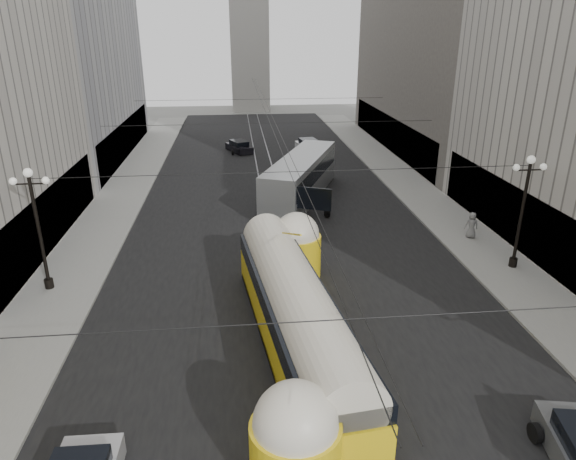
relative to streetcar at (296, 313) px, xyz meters
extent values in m
cube|color=black|center=(0.50, 21.02, -1.79)|extent=(20.00, 85.00, 0.02)
cube|color=gray|center=(-11.50, 24.52, -1.72)|extent=(4.00, 72.00, 0.15)
cube|color=gray|center=(12.50, 24.52, -1.72)|extent=(4.00, 72.00, 0.15)
cube|color=gray|center=(-0.25, 21.02, -1.79)|extent=(0.12, 85.00, 0.04)
cube|color=gray|center=(1.25, 21.02, -1.79)|extent=(0.12, 85.00, 0.04)
cube|color=black|center=(-13.55, 12.52, 0.21)|extent=(0.10, 18.00, 3.60)
cube|color=#999999|center=(-19.50, 36.52, 12.21)|extent=(12.00, 28.00, 28.00)
cube|color=black|center=(-13.55, 36.52, 0.21)|extent=(0.10, 25.20, 3.60)
cube|color=black|center=(14.55, 10.52, 0.21)|extent=(0.10, 18.00, 3.60)
cube|color=black|center=(14.55, 36.52, 0.21)|extent=(0.10, 28.80, 3.60)
cube|color=#B2AFA8|center=(0.50, 68.52, 10.21)|extent=(6.00, 6.00, 24.00)
cylinder|color=black|center=(-12.10, 6.52, 1.36)|extent=(0.18, 0.18, 6.00)
cylinder|color=black|center=(-12.10, 6.52, -1.39)|extent=(0.44, 0.44, 0.50)
cylinder|color=black|center=(-12.10, 6.52, 3.96)|extent=(1.60, 0.08, 0.08)
sphere|color=white|center=(-12.10, 6.52, 4.51)|extent=(0.44, 0.44, 0.44)
sphere|color=white|center=(-12.85, 6.52, 4.11)|extent=(0.36, 0.36, 0.36)
sphere|color=white|center=(-11.35, 6.52, 4.11)|extent=(0.36, 0.36, 0.36)
cylinder|color=black|center=(13.10, 6.52, 1.36)|extent=(0.18, 0.18, 6.00)
cylinder|color=black|center=(13.10, 6.52, -1.39)|extent=(0.44, 0.44, 0.50)
cylinder|color=black|center=(13.10, 6.52, 3.96)|extent=(1.60, 0.08, 0.08)
sphere|color=white|center=(13.10, 6.52, 4.51)|extent=(0.44, 0.44, 0.44)
sphere|color=white|center=(12.35, 6.52, 4.11)|extent=(0.36, 0.36, 0.36)
sphere|color=white|center=(13.85, 6.52, 4.11)|extent=(0.36, 0.36, 0.36)
cylinder|color=black|center=(0.50, -7.48, 4.21)|extent=(25.00, 0.03, 0.03)
cylinder|color=black|center=(0.50, 6.52, 4.21)|extent=(25.00, 0.03, 0.03)
cylinder|color=black|center=(0.50, 20.52, 4.21)|extent=(25.00, 0.03, 0.03)
cylinder|color=black|center=(0.50, 34.52, 4.21)|extent=(25.00, 0.03, 0.03)
cylinder|color=black|center=(0.50, 24.52, 4.01)|extent=(0.03, 72.00, 0.03)
cylinder|color=black|center=(0.90, 24.52, 4.01)|extent=(0.03, 72.00, 0.03)
cube|color=yellow|center=(0.00, 0.00, -0.72)|extent=(4.33, 14.48, 1.73)
cube|color=black|center=(0.00, 0.00, -1.54)|extent=(4.28, 14.05, 0.31)
cube|color=black|center=(0.00, 0.00, 0.40)|extent=(4.32, 14.27, 0.87)
cylinder|color=silver|center=(0.00, 0.00, 0.70)|extent=(4.00, 14.23, 2.34)
cylinder|color=yellow|center=(-0.84, -6.98, -0.62)|extent=(2.65, 2.65, 2.34)
sphere|color=silver|center=(-0.84, -6.98, 0.60)|extent=(2.44, 2.44, 2.44)
cylinder|color=yellow|center=(0.84, 6.98, -0.62)|extent=(2.65, 2.65, 2.34)
sphere|color=silver|center=(0.84, 6.98, 0.60)|extent=(2.44, 2.44, 2.44)
cube|color=gray|center=(2.77, 20.50, -0.10)|extent=(7.47, 13.20, 3.28)
cube|color=black|center=(2.77, 20.50, 0.45)|extent=(7.32, 12.78, 1.20)
cube|color=black|center=(2.77, 13.99, 0.29)|extent=(2.37, 1.04, 1.53)
cylinder|color=black|center=(1.41, 16.10, -1.24)|extent=(0.30, 1.09, 1.09)
cylinder|color=black|center=(4.14, 16.10, -1.24)|extent=(0.30, 1.09, 1.09)
cylinder|color=black|center=(1.41, 24.90, -1.24)|extent=(0.30, 1.09, 1.09)
cylinder|color=black|center=(4.14, 24.90, -1.24)|extent=(0.30, 1.09, 1.09)
cylinder|color=black|center=(7.22, -5.95, -1.46)|extent=(0.22, 0.66, 0.66)
cube|color=silver|center=(5.66, 36.29, -1.30)|extent=(2.60, 4.86, 0.82)
cube|color=black|center=(5.66, 36.29, -0.72)|extent=(2.05, 2.77, 0.77)
cylinder|color=black|center=(4.81, 34.72, -1.46)|extent=(0.22, 0.66, 0.66)
cylinder|color=black|center=(6.52, 34.72, -1.46)|extent=(0.22, 0.66, 0.66)
cylinder|color=black|center=(4.81, 37.86, -1.46)|extent=(0.22, 0.66, 0.66)
cylinder|color=black|center=(6.52, 37.86, -1.46)|extent=(0.22, 0.66, 0.66)
cube|color=black|center=(-1.87, 37.45, -1.37)|extent=(3.09, 4.30, 0.70)
cube|color=black|center=(-1.87, 37.45, -0.87)|extent=(2.19, 2.58, 0.67)
cylinder|color=black|center=(-2.60, 36.10, -1.51)|extent=(0.22, 0.57, 0.57)
cylinder|color=black|center=(-1.13, 36.10, -1.51)|extent=(0.22, 0.57, 0.57)
cylinder|color=black|center=(-2.60, 38.80, -1.51)|extent=(0.22, 0.57, 0.57)
cylinder|color=black|center=(-1.13, 38.80, -1.51)|extent=(0.22, 0.57, 0.57)
imported|color=slate|center=(12.56, 10.89, -0.80)|extent=(0.88, 0.61, 1.69)
camera|label=1|loc=(-2.20, -18.25, 10.93)|focal=32.00mm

